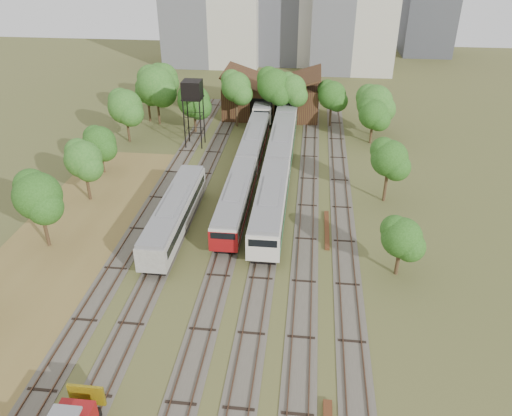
# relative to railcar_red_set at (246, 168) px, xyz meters

# --- Properties ---
(ground) EXTENTS (240.00, 240.00, 0.00)m
(ground) POSITION_rel_railcar_red_set_xyz_m (2.00, -30.53, -1.90)
(ground) COLOR #475123
(ground) RESTS_ON ground
(dry_grass_patch) EXTENTS (14.00, 60.00, 0.04)m
(dry_grass_patch) POSITION_rel_railcar_red_set_xyz_m (-16.00, -22.53, -1.88)
(dry_grass_patch) COLOR brown
(dry_grass_patch) RESTS_ON ground
(tracks) EXTENTS (24.60, 80.00, 0.19)m
(tracks) POSITION_rel_railcar_red_set_xyz_m (1.33, -5.53, -1.86)
(tracks) COLOR #4C473D
(tracks) RESTS_ON ground
(railcar_red_set) EXTENTS (2.91, 34.58, 3.60)m
(railcar_red_set) POSITION_rel_railcar_red_set_xyz_m (0.00, 0.00, 0.00)
(railcar_red_set) COLOR black
(railcar_red_set) RESTS_ON ground
(railcar_green_set) EXTENTS (3.26, 52.08, 4.04)m
(railcar_green_set) POSITION_rel_railcar_red_set_xyz_m (4.00, 7.40, 0.23)
(railcar_green_set) COLOR black
(railcar_green_set) RESTS_ON ground
(railcar_rear) EXTENTS (3.05, 16.08, 3.77)m
(railcar_rear) POSITION_rel_railcar_red_set_xyz_m (0.00, 27.25, 0.09)
(railcar_rear) COLOR black
(railcar_rear) RESTS_ON ground
(old_grey_coach) EXTENTS (2.95, 18.00, 3.64)m
(old_grey_coach) POSITION_rel_railcar_red_set_xyz_m (-6.00, -12.45, 0.09)
(old_grey_coach) COLOR black
(old_grey_coach) RESTS_ON ground
(water_tower) EXTENTS (2.81, 2.81, 9.75)m
(water_tower) POSITION_rel_railcar_red_set_xyz_m (-9.16, 11.46, 6.31)
(water_tower) COLOR black
(water_tower) RESTS_ON ground
(rail_pile_far) EXTENTS (0.48, 7.69, 0.25)m
(rail_pile_far) POSITION_rel_railcar_red_set_xyz_m (10.20, -10.82, -1.78)
(rail_pile_far) COLOR #5B311A
(rail_pile_far) RESTS_ON ground
(maintenance_shed) EXTENTS (16.45, 11.55, 7.58)m
(maintenance_shed) POSITION_rel_railcar_red_set_xyz_m (1.00, 27.44, 1.01)
(maintenance_shed) COLOR #361B13
(maintenance_shed) RESTS_ON ground
(tree_band_left) EXTENTS (6.20, 76.55, 8.12)m
(tree_band_left) POSITION_rel_railcar_red_set_xyz_m (-19.01, -3.57, 3.02)
(tree_band_left) COLOR #382616
(tree_band_left) RESTS_ON ground
(tree_band_far) EXTENTS (40.45, 10.01, 9.56)m
(tree_band_far) POSITION_rel_railcar_red_set_xyz_m (-1.18, 19.79, 4.07)
(tree_band_far) COLOR #382616
(tree_band_far) RESTS_ON ground
(tree_band_right) EXTENTS (4.47, 37.18, 7.63)m
(tree_band_right) POSITION_rel_railcar_red_set_xyz_m (16.92, 0.39, 2.84)
(tree_band_right) COLOR #382616
(tree_band_right) RESTS_ON ground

